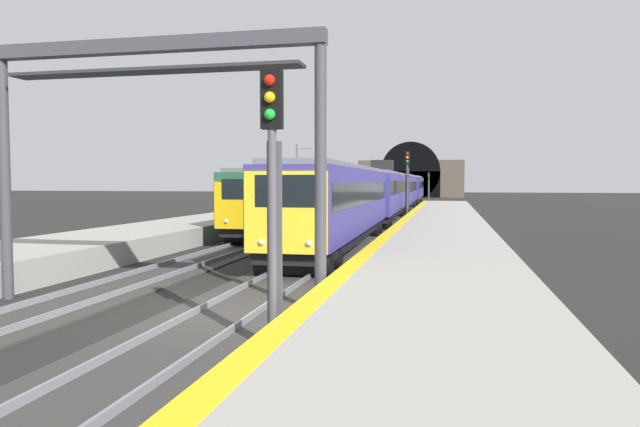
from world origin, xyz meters
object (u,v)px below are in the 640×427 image
object	(u,v)px
train_main_approaching	(393,191)
train_adjacent_platform	(349,191)
catenary_mast_near	(297,175)
railway_signal_near	(272,183)
overhead_signal_gantry	(152,103)
railway_signal_far	(429,183)
railway_signal_mid	(407,179)

from	to	relation	value
train_main_approaching	train_adjacent_platform	bearing A→B (deg)	-110.42
train_main_approaching	catenary_mast_near	bearing A→B (deg)	-131.36
train_main_approaching	railway_signal_near	size ratio (longest dim) A/B	14.69
train_main_approaching	overhead_signal_gantry	size ratio (longest dim) A/B	8.50
train_adjacent_platform	railway_signal_far	world-z (taller)	train_adjacent_platform
railway_signal_near	catenary_mast_near	distance (m)	56.80
overhead_signal_gantry	train_adjacent_platform	bearing A→B (deg)	2.96
train_adjacent_platform	train_main_approaching	bearing A→B (deg)	69.15
train_adjacent_platform	railway_signal_mid	world-z (taller)	railway_signal_mid
railway_signal_far	train_adjacent_platform	bearing A→B (deg)	-8.66
train_adjacent_platform	railway_signal_near	xyz separation A→B (m)	(-46.44, -6.35, 0.94)
railway_signal_mid	overhead_signal_gantry	xyz separation A→B (m)	(-32.56, 4.13, 1.79)
overhead_signal_gantry	catenary_mast_near	distance (m)	52.69
railway_signal_near	railway_signal_far	size ratio (longest dim) A/B	1.11
railway_signal_mid	railway_signal_far	xyz separation A→B (m)	(52.26, 0.00, -0.48)
railway_signal_near	train_adjacent_platform	bearing A→B (deg)	-172.21
railway_signal_near	railway_signal_mid	distance (m)	35.89
catenary_mast_near	train_main_approaching	bearing A→B (deg)	-130.72
train_main_approaching	railway_signal_near	xyz separation A→B (m)	(-44.84, -1.90, 0.89)
railway_signal_far	catenary_mast_near	world-z (taller)	catenary_mast_near
train_adjacent_platform	overhead_signal_gantry	size ratio (longest dim) A/B	6.99
railway_signal_near	railway_signal_far	distance (m)	88.14
railway_signal_near	overhead_signal_gantry	size ratio (longest dim) A/B	0.58
railway_signal_mid	railway_signal_far	world-z (taller)	railway_signal_mid
train_main_approaching	railway_signal_far	xyz separation A→B (m)	(43.30, -1.90, 0.60)
train_main_approaching	railway_signal_far	world-z (taller)	train_main_approaching
train_adjacent_platform	railway_signal_far	distance (m)	42.19
train_adjacent_platform	catenary_mast_near	bearing A→B (deg)	-140.31
railway_signal_far	catenary_mast_near	distance (m)	35.83
railway_signal_near	overhead_signal_gantry	xyz separation A→B (m)	(3.32, 4.13, 1.99)
railway_signal_mid	overhead_signal_gantry	bearing A→B (deg)	-7.22
railway_signal_mid	train_main_approaching	bearing A→B (deg)	-168.02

